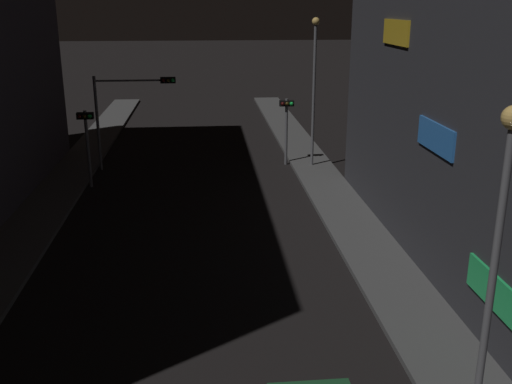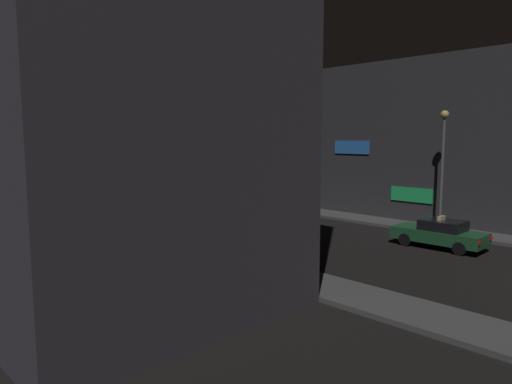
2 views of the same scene
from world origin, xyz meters
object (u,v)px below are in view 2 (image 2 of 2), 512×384
object	(u,v)px
traffic_light_overhead	(104,161)
traffic_light_left_kerb	(103,178)
traffic_light_right_kerb	(194,169)
street_lamp_far_block	(211,144)
sign_pole_left	(300,203)
taxi	(440,233)
street_lamp_near_block	(443,152)

from	to	relation	value
traffic_light_overhead	traffic_light_left_kerb	xyz separation A→B (m)	(-1.67, -3.18, -0.98)
traffic_light_right_kerb	street_lamp_far_block	xyz separation A→B (m)	(1.34, -0.80, 2.28)
traffic_light_overhead	traffic_light_left_kerb	bearing A→B (deg)	-117.76
traffic_light_overhead	street_lamp_far_block	bearing A→B (deg)	-3.24
traffic_light_right_kerb	street_lamp_far_block	distance (m)	2.77
sign_pole_left	traffic_light_overhead	bearing A→B (deg)	83.36
taxi	traffic_light_right_kerb	bearing A→B (deg)	84.05
traffic_light_left_kerb	sign_pole_left	bearing A→B (deg)	-92.62
traffic_light_right_kerb	sign_pole_left	size ratio (longest dim) A/B	0.80
street_lamp_near_block	traffic_light_overhead	bearing A→B (deg)	113.81
traffic_light_right_kerb	street_lamp_near_block	bearing A→B (deg)	-87.33
street_lamp_near_block	street_lamp_far_block	world-z (taller)	street_lamp_far_block
traffic_light_right_kerb	traffic_light_overhead	bearing A→B (deg)	-178.44
taxi	street_lamp_near_block	bearing A→B (deg)	24.00
sign_pole_left	street_lamp_near_block	world-z (taller)	street_lamp_near_block
traffic_light_right_kerb	taxi	bearing A→B (deg)	-95.95
street_lamp_near_block	street_lamp_far_block	xyz separation A→B (m)	(0.31, 21.31, 0.29)
traffic_light_overhead	sign_pole_left	distance (m)	21.81
traffic_light_left_kerb	street_lamp_far_block	xyz separation A→B (m)	(11.64, 2.62, 2.22)
traffic_light_right_kerb	street_lamp_near_block	world-z (taller)	street_lamp_near_block
traffic_light_overhead	traffic_light_right_kerb	distance (m)	8.69
street_lamp_far_block	traffic_light_right_kerb	bearing A→B (deg)	149.23
traffic_light_left_kerb	street_lamp_far_block	distance (m)	12.14
taxi	street_lamp_far_block	bearing A→B (deg)	80.54
taxi	traffic_light_overhead	world-z (taller)	traffic_light_overhead
traffic_light_left_kerb	street_lamp_near_block	distance (m)	21.95
taxi	traffic_light_overhead	bearing A→B (deg)	104.72
street_lamp_near_block	taxi	bearing A→B (deg)	-156.00
sign_pole_left	street_lamp_far_block	xyz separation A→B (m)	(12.49, 21.08, 2.03)
taxi	traffic_light_overhead	xyz separation A→B (m)	(-6.16, 23.44, 2.99)
taxi	street_lamp_near_block	world-z (taller)	street_lamp_near_block
traffic_light_left_kerb	traffic_light_right_kerb	size ratio (longest dim) A/B	1.02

